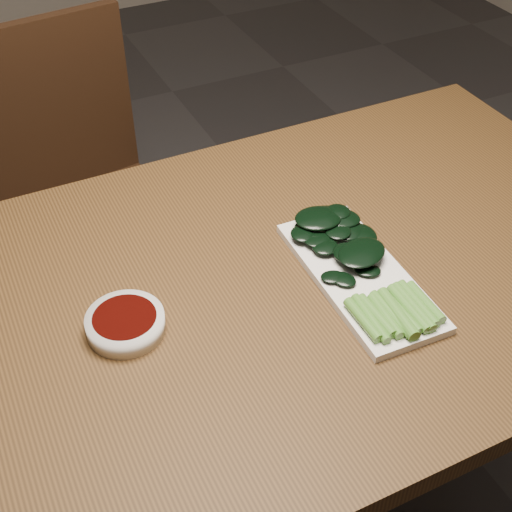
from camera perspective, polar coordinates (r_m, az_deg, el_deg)
name	(u,v)px	position (r m, az deg, el deg)	size (l,w,h in m)	color
table	(260,314)	(1.18, 0.29, -4.67)	(1.40, 0.80, 0.75)	#482E14
chair_far	(76,198)	(1.80, -14.23, 4.52)	(0.49, 0.49, 0.89)	black
sauce_bowl	(125,323)	(1.06, -10.40, -5.31)	(0.12, 0.12, 0.03)	white
serving_plate	(359,276)	(1.14, 8.26, -1.58)	(0.15, 0.33, 0.01)	white
gai_lan	(358,260)	(1.14, 8.13, -0.30)	(0.15, 0.34, 0.03)	#528C30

